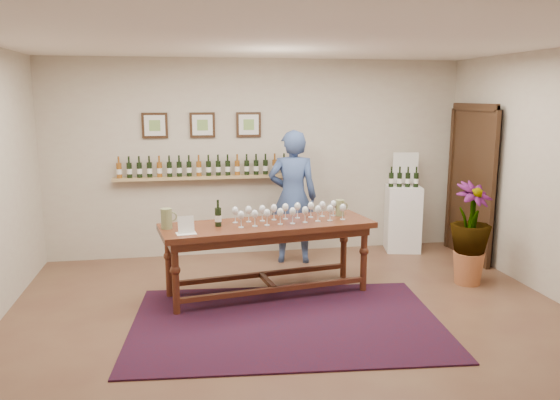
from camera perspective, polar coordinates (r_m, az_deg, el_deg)
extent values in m
plane|color=#553225|center=(5.85, 1.43, -12.13)|extent=(6.00, 6.00, 0.00)
plane|color=beige|center=(7.90, -2.20, 4.42)|extent=(6.00, 0.00, 6.00)
plane|color=beige|center=(3.11, 10.95, -5.81)|extent=(6.00, 0.00, 6.00)
plane|color=white|center=(5.41, 1.57, 16.34)|extent=(6.00, 6.00, 0.00)
cube|color=tan|center=(7.77, -7.95, 2.36)|extent=(2.50, 0.16, 0.04)
cube|color=black|center=(8.15, 19.60, 1.51)|extent=(0.10, 1.00, 2.10)
cube|color=black|center=(8.13, 19.29, 1.51)|extent=(0.04, 1.12, 2.22)
cube|color=black|center=(7.76, -12.95, 7.60)|extent=(0.35, 0.03, 0.35)
cube|color=silver|center=(7.75, -12.96, 7.59)|extent=(0.28, 0.01, 0.28)
cube|color=#779F4F|center=(7.74, -12.96, 7.59)|extent=(0.15, 0.00, 0.15)
cube|color=black|center=(7.76, -8.11, 7.76)|extent=(0.35, 0.03, 0.35)
cube|color=silver|center=(7.74, -8.11, 7.76)|extent=(0.28, 0.01, 0.28)
cube|color=#779F4F|center=(7.74, -8.11, 7.76)|extent=(0.15, 0.00, 0.15)
cube|color=black|center=(7.81, -3.30, 7.87)|extent=(0.35, 0.03, 0.35)
cube|color=silver|center=(7.80, -3.29, 7.87)|extent=(0.28, 0.01, 0.28)
cube|color=#779F4F|center=(7.79, -3.28, 7.86)|extent=(0.15, 0.00, 0.15)
cube|color=#440C14|center=(5.70, 0.71, -12.65)|extent=(3.30, 2.35, 0.02)
cube|color=#412010|center=(6.23, -1.32, -2.71)|extent=(2.50, 1.12, 0.07)
cube|color=#412010|center=(6.25, -1.31, -3.39)|extent=(2.35, 0.97, 0.11)
cylinder|color=#412010|center=(5.86, -10.85, -8.14)|extent=(0.09, 0.09, 0.79)
cylinder|color=#412010|center=(6.51, 8.75, -6.15)|extent=(0.09, 0.09, 0.79)
cylinder|color=#412010|center=(6.38, -11.56, -6.59)|extent=(0.09, 0.09, 0.79)
cylinder|color=#412010|center=(6.98, 6.66, -4.93)|extent=(0.09, 0.09, 0.79)
cube|color=#412010|center=(6.17, -0.51, -9.32)|extent=(2.18, 0.38, 0.05)
cube|color=#412010|center=(6.67, -2.01, -7.78)|extent=(2.18, 0.38, 0.05)
cube|color=#412010|center=(6.42, -1.29, -8.52)|extent=(0.14, 0.55, 0.05)
cube|color=silver|center=(5.82, -9.80, -2.56)|extent=(0.22, 0.18, 0.19)
cube|color=white|center=(8.34, 12.69, -1.88)|extent=(0.58, 0.58, 0.97)
cube|color=silver|center=(8.33, 12.97, 3.28)|extent=(0.37, 0.10, 0.51)
cone|color=#A55E37|center=(7.14, 19.05, -6.73)|extent=(0.38, 0.38, 0.40)
imported|color=#203C18|center=(7.00, 19.32, -2.47)|extent=(0.74, 0.74, 0.69)
imported|color=#354A7D|center=(7.47, 1.34, 0.32)|extent=(0.74, 0.57, 1.83)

